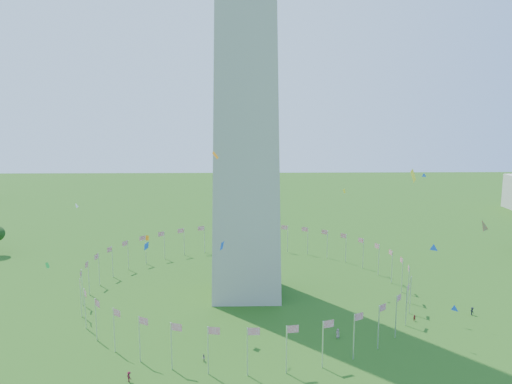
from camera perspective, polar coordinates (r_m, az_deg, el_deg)
flag_ring at (r=128.93m, az=-1.09°, el=-9.66°), size 80.24×80.24×9.00m
kites_aloft at (r=101.61m, az=8.06°, el=-4.85°), size 109.99×63.66×34.15m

